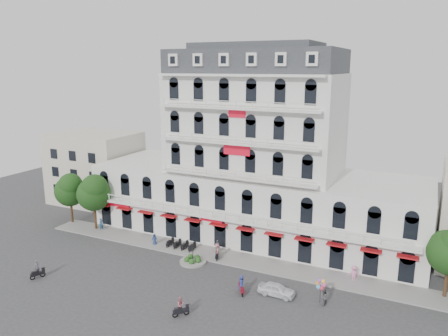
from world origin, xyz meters
TOP-DOWN VIEW (x-y plane):
  - ground at (0.00, 0.00)m, footprint 120.00×120.00m
  - sidewalk at (0.00, 9.00)m, footprint 53.00×4.00m
  - main_building at (0.00, 18.00)m, footprint 45.00×15.00m
  - flank_building_west at (-30.00, 20.00)m, footprint 14.00×10.00m
  - traffic_island at (-3.00, 6.00)m, footprint 3.20×3.20m
  - parked_scooter_row at (-6.35, 8.80)m, footprint 4.40×1.80m
  - tree_west_outer at (-25.95, 9.98)m, footprint 4.50×4.48m
  - tree_west_inner at (-20.95, 9.48)m, footprint 4.76×4.76m
  - parked_car at (8.50, 3.04)m, footprint 3.83×1.55m
  - rider_west at (-16.53, -4.88)m, footprint 0.95×1.59m
  - rider_southwest at (1.68, -4.49)m, footprint 1.25×1.36m
  - rider_east at (5.13, 1.76)m, footprint 1.15×1.46m
  - rider_center at (-0.77, 7.98)m, footprint 0.96×1.61m
  - pedestrian_left at (-10.10, 8.35)m, footprint 0.90×0.76m
  - pedestrian_mid at (-1.47, 9.50)m, footprint 1.18×0.95m
  - pedestrian_right at (15.09, 9.50)m, footprint 1.34×1.01m
  - pedestrian_far at (-20.00, 9.50)m, footprint 0.63×0.76m
  - balloon_vendor at (13.12, 3.35)m, footprint 1.39×1.32m

SIDE VIEW (x-z plane):
  - ground at x=0.00m, z-range 0.00..0.00m
  - parked_scooter_row at x=-6.35m, z-range -0.55..0.55m
  - sidewalk at x=0.00m, z-range 0.00..0.16m
  - traffic_island at x=-3.00m, z-range -0.54..1.06m
  - parked_car at x=8.50m, z-range 0.00..1.30m
  - pedestrian_left at x=-10.10m, z-range 0.00..1.56m
  - pedestrian_far at x=-20.00m, z-range 0.00..1.80m
  - pedestrian_right at x=15.09m, z-range 0.00..1.84m
  - pedestrian_mid at x=-1.47m, z-range 0.00..1.88m
  - rider_west at x=-16.53m, z-range -0.11..2.02m
  - rider_southwest at x=1.68m, z-range -0.01..1.97m
  - rider_east at x=5.13m, z-range -0.02..2.05m
  - rider_center at x=-0.77m, z-range 0.05..2.13m
  - balloon_vendor at x=13.12m, z-range 0.03..2.48m
  - tree_west_outer at x=-25.95m, z-range 1.47..9.23m
  - tree_west_inner at x=-20.95m, z-range 1.56..9.81m
  - flank_building_west at x=-30.00m, z-range 0.00..12.00m
  - main_building at x=0.00m, z-range -2.94..22.86m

